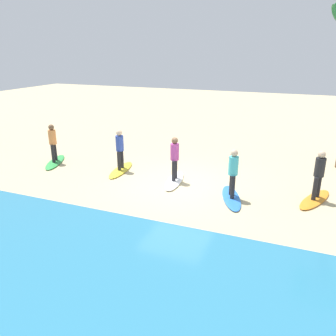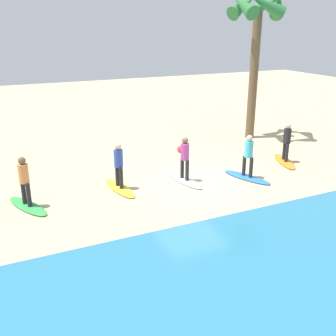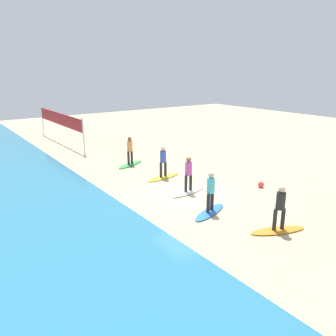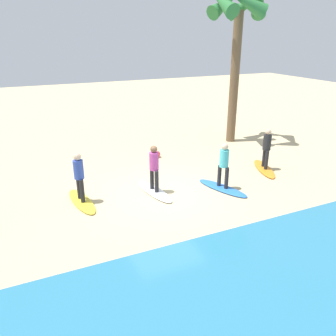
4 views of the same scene
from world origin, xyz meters
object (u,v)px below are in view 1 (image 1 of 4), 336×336
at_px(surfboard_green, 55,162).
at_px(surfer_white, 175,156).
at_px(surfer_green, 53,140).
at_px(beach_ball, 232,158).
at_px(surfboard_blue, 231,197).
at_px(surfboard_yellow, 121,170).
at_px(surfboard_white, 175,180).
at_px(surfer_blue, 233,170).
at_px(surfboard_orange, 315,199).
at_px(surfer_orange, 319,171).
at_px(surfer_yellow, 120,147).

bearing_deg(surfboard_green, surfer_white, 65.93).
bearing_deg(surfer_green, beach_ball, -155.83).
height_order(surfboard_blue, surfboard_yellow, same).
relative_size(surfboard_yellow, surfer_green, 1.28).
xyz_separation_m(surfer_white, surfer_green, (5.69, -0.11, 0.00)).
relative_size(surfboard_white, surfer_white, 1.28).
bearing_deg(beach_ball, surfboard_yellow, 37.37).
xyz_separation_m(surfer_blue, beach_ball, (0.83, -4.10, -0.89)).
distance_m(surfboard_yellow, beach_ball, 5.02).
height_order(surfer_blue, surfer_green, same).
distance_m(surfer_white, surfer_green, 5.69).
relative_size(surfboard_orange, surfer_orange, 1.28).
bearing_deg(surfer_white, surfer_yellow, -6.82).
bearing_deg(surfer_white, beach_ball, -114.20).
bearing_deg(surfer_green, surfer_blue, 173.83).
distance_m(surfer_orange, beach_ball, 4.79).
bearing_deg(surfboard_green, surfer_blue, 60.89).
bearing_deg(surfboard_white, surfer_yellow, -105.23).
distance_m(surfer_white, surfboard_yellow, 2.69).
height_order(surfboard_green, beach_ball, beach_ball).
bearing_deg(surfboard_orange, surfboard_green, -68.59).
relative_size(surfboard_blue, surfboard_yellow, 1.00).
relative_size(surfboard_orange, surfboard_yellow, 1.00).
height_order(surfer_blue, surfer_yellow, same).
relative_size(surfer_green, beach_ball, 5.52).
bearing_deg(beach_ball, surfer_orange, 136.96).
bearing_deg(surfboard_green, surfboard_orange, 67.16).
xyz_separation_m(surfer_orange, surfboard_yellow, (7.43, -0.17, -0.99)).
height_order(surfer_white, surfboard_yellow, surfer_white).
xyz_separation_m(surfer_orange, surfboard_green, (10.64, 0.02, -0.99)).
distance_m(surfboard_blue, surfer_green, 8.13).
xyz_separation_m(surfboard_blue, surfer_white, (2.33, -0.75, 0.99)).
xyz_separation_m(surfer_blue, surfboard_yellow, (4.82, -1.05, -0.99)).
height_order(surfer_orange, surfboard_white, surfer_orange).
height_order(surfboard_white, surfer_yellow, surfer_yellow).
bearing_deg(surfer_green, surfer_orange, -179.90).
height_order(surfboard_orange, surfboard_green, same).
height_order(surfboard_yellow, surfer_green, surfer_green).
bearing_deg(surfer_blue, surfer_green, -6.17).
relative_size(surfboard_green, surfer_green, 1.28).
height_order(surfboard_blue, surfer_blue, surfer_blue).
bearing_deg(surfboard_orange, surfboard_blue, -49.95).
bearing_deg(beach_ball, surfer_yellow, 37.37).
distance_m(surfer_blue, surfer_white, 2.45).
bearing_deg(surfer_green, surfer_yellow, -176.70).
bearing_deg(beach_ball, surfboard_white, 65.80).
bearing_deg(surfboard_yellow, surfer_yellow, 172.60).
bearing_deg(surfboard_white, surfboard_orange, 83.11).
bearing_deg(surfboard_green, surfboard_blue, 60.89).
bearing_deg(beach_ball, surfer_white, 65.80).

